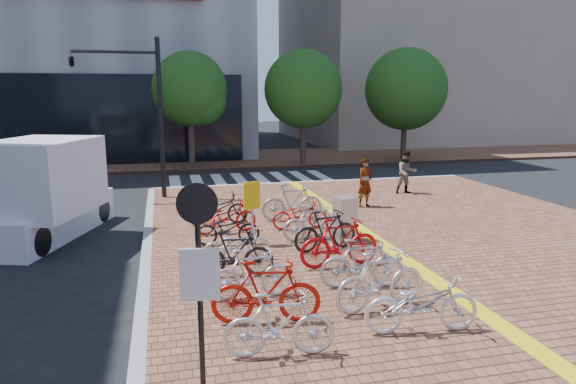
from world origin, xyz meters
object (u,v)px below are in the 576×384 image
object	(u,v)px
pedestrian_a	(365,183)
notice_sign	(199,263)
bike_14	(300,215)
traffic_light_pole	(121,89)
bike_7	(217,209)
utility_box	(345,219)
bike_1	(266,292)
bike_12	(326,230)
bike_3	(235,254)
pedestrian_b	(406,172)
bike_9	(381,280)
bike_2	(251,274)
box_truck	(38,191)
bike_5	(228,229)
bike_8	(422,303)
bike_15	(292,202)
bike_0	(279,325)
bike_4	(237,244)
bike_10	(362,263)
yellow_sign	(252,201)
bike_13	(313,223)
bike_6	(226,217)
bike_11	(340,242)

from	to	relation	value
pedestrian_a	notice_sign	bearing A→B (deg)	-144.02
bike_14	traffic_light_pole	size ratio (longest dim) A/B	0.28
bike_7	utility_box	bearing A→B (deg)	-129.00
bike_1	bike_12	xyz separation A→B (m)	(2.27, 3.70, -0.05)
bike_3	bike_14	distance (m)	4.18
pedestrian_b	bike_9	bearing A→B (deg)	-112.80
bike_2	box_truck	size ratio (longest dim) A/B	0.31
bike_5	bike_8	distance (m)	6.22
bike_2	bike_14	bearing A→B (deg)	-25.80
bike_5	bike_2	bearing A→B (deg)	-175.10
bike_15	pedestrian_b	distance (m)	6.21
bike_0	bike_2	xyz separation A→B (m)	(-0.03, 2.29, -0.01)
bike_3	box_truck	distance (m)	6.90
bike_4	bike_10	distance (m)	3.14
bike_1	traffic_light_pole	size ratio (longest dim) A/B	0.32
bike_5	bike_9	world-z (taller)	bike_9
bike_5	yellow_sign	bearing A→B (deg)	-95.64
bike_13	bike_6	bearing A→B (deg)	56.13
bike_0	bike_11	distance (m)	4.27
bike_11	notice_sign	bearing A→B (deg)	137.66
bike_6	bike_14	size ratio (longest dim) A/B	1.10
bike_6	pedestrian_b	xyz separation A→B (m)	(7.56, 4.03, 0.37)
bike_5	bike_13	xyz separation A→B (m)	(2.27, -0.18, 0.07)
bike_15	utility_box	size ratio (longest dim) A/B	1.62
bike_11	traffic_light_pole	xyz separation A→B (m)	(-5.17, 9.02, 3.46)
bike_1	bike_6	size ratio (longest dim) A/B	1.06
bike_3	bike_11	world-z (taller)	bike_11
bike_2	bike_8	xyz separation A→B (m)	(2.49, -2.06, 0.01)
bike_13	pedestrian_b	distance (m)	7.62
bike_4	bike_5	xyz separation A→B (m)	(-0.03, 1.41, 0.01)
bike_1	utility_box	size ratio (longest dim) A/B	1.59
bike_5	bike_13	world-z (taller)	bike_13
bike_3	traffic_light_pole	size ratio (longest dim) A/B	0.29
yellow_sign	bike_14	bearing A→B (deg)	36.81
bike_7	bike_12	xyz separation A→B (m)	(2.35, -3.24, 0.04)
bike_9	bike_11	distance (m)	2.41
bike_15	box_truck	xyz separation A→B (m)	(-7.28, 0.39, 0.61)
bike_4	bike_10	size ratio (longest dim) A/B	0.94
bike_8	box_truck	xyz separation A→B (m)	(-7.49, 8.20, 0.68)
bike_3	bike_9	bearing A→B (deg)	-126.91
bike_2	bike_12	world-z (taller)	bike_12
bike_5	bike_7	distance (m)	2.17
bike_6	yellow_sign	xyz separation A→B (m)	(0.55, -1.28, 0.69)
bike_9	traffic_light_pole	world-z (taller)	traffic_light_pole
bike_13	pedestrian_a	distance (m)	4.61
bike_4	traffic_light_pole	size ratio (longest dim) A/B	0.28
bike_13	bike_14	world-z (taller)	bike_13
box_truck	bike_15	bearing A→B (deg)	-3.07
bike_0	bike_3	distance (m)	3.57
bike_8	yellow_sign	xyz separation A→B (m)	(-1.85, 5.58, 0.65)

